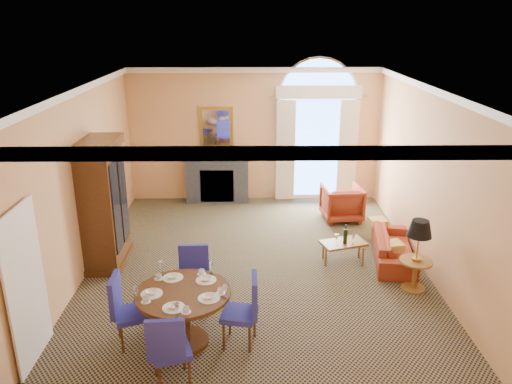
{
  "coord_description": "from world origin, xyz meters",
  "views": [
    {
      "loc": [
        -0.12,
        -7.99,
        4.28
      ],
      "look_at": [
        0.0,
        0.5,
        1.3
      ],
      "focal_mm": 35.0,
      "sensor_mm": 36.0,
      "label": 1
    }
  ],
  "objects_px": {
    "sofa": "(394,248)",
    "side_table": "(418,246)",
    "armoire": "(103,206)",
    "coffee_table": "(344,243)",
    "armchair": "(342,203)",
    "dining_table": "(184,305)"
  },
  "relations": [
    {
      "from": "armchair",
      "to": "side_table",
      "type": "distance_m",
      "value": 3.17
    },
    {
      "from": "armoire",
      "to": "armchair",
      "type": "height_order",
      "value": "armoire"
    },
    {
      "from": "dining_table",
      "to": "sofa",
      "type": "relative_size",
      "value": 0.74
    },
    {
      "from": "armoire",
      "to": "coffee_table",
      "type": "relative_size",
      "value": 2.59
    },
    {
      "from": "armoire",
      "to": "side_table",
      "type": "xyz_separation_m",
      "value": [
        5.32,
        -1.04,
        -0.32
      ]
    },
    {
      "from": "sofa",
      "to": "side_table",
      "type": "relative_size",
      "value": 1.44
    },
    {
      "from": "sofa",
      "to": "armchair",
      "type": "xyz_separation_m",
      "value": [
        -0.62,
        2.01,
        0.14
      ]
    },
    {
      "from": "sofa",
      "to": "coffee_table",
      "type": "distance_m",
      "value": 0.96
    },
    {
      "from": "dining_table",
      "to": "armchair",
      "type": "bearing_deg",
      "value": 56.63
    },
    {
      "from": "dining_table",
      "to": "coffee_table",
      "type": "distance_m",
      "value": 3.54
    },
    {
      "from": "armchair",
      "to": "side_table",
      "type": "relative_size",
      "value": 0.71
    },
    {
      "from": "coffee_table",
      "to": "sofa",
      "type": "bearing_deg",
      "value": -12.77
    },
    {
      "from": "sofa",
      "to": "side_table",
      "type": "xyz_separation_m",
      "value": [
        0.05,
        -1.06,
        0.54
      ]
    },
    {
      "from": "sofa",
      "to": "armchair",
      "type": "bearing_deg",
      "value": 26.61
    },
    {
      "from": "armoire",
      "to": "sofa",
      "type": "height_order",
      "value": "armoire"
    },
    {
      "from": "armoire",
      "to": "dining_table",
      "type": "distance_m",
      "value": 3.02
    },
    {
      "from": "armoire",
      "to": "coffee_table",
      "type": "bearing_deg",
      "value": -0.79
    },
    {
      "from": "coffee_table",
      "to": "armoire",
      "type": "bearing_deg",
      "value": 161.76
    },
    {
      "from": "dining_table",
      "to": "armchair",
      "type": "distance_m",
      "value": 5.36
    },
    {
      "from": "dining_table",
      "to": "armchair",
      "type": "relative_size",
      "value": 1.51
    },
    {
      "from": "armchair",
      "to": "coffee_table",
      "type": "height_order",
      "value": "armchair"
    },
    {
      "from": "coffee_table",
      "to": "side_table",
      "type": "distance_m",
      "value": 1.46
    }
  ]
}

